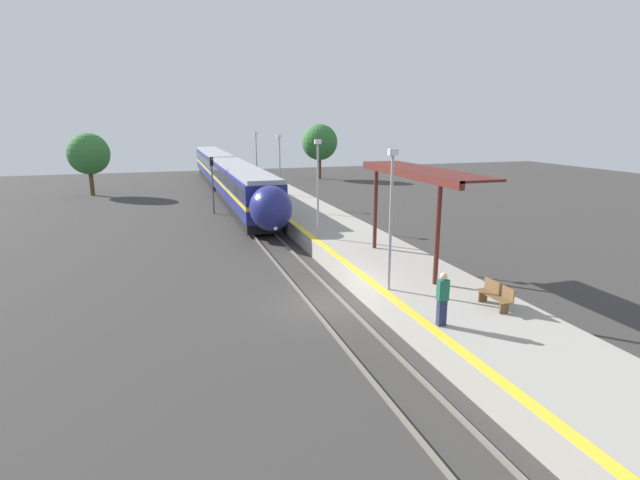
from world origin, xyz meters
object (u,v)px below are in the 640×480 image
(lamppost_far, at_px, (280,168))
(lamppost_farthest, at_px, (256,158))
(train, at_px, (227,174))
(person_waiting, at_px, (442,298))
(railway_signal, at_px, (212,180))
(lamppost_mid, at_px, (318,183))
(platform_bench, at_px, (496,294))
(lamppost_near, at_px, (391,211))

(lamppost_far, relative_size, lamppost_farthest, 1.00)
(train, relative_size, person_waiting, 25.49)
(person_waiting, height_order, railway_signal, railway_signal)
(train, relative_size, lamppost_far, 8.33)
(person_waiting, xyz_separation_m, railway_signal, (-4.53, 28.17, 0.87))
(person_waiting, relative_size, lamppost_farthest, 0.33)
(lamppost_mid, bearing_deg, platform_bench, -77.10)
(lamppost_farthest, bearing_deg, lamppost_far, -90.00)
(lamppost_mid, xyz_separation_m, lamppost_farthest, (0.00, 18.95, 0.00))
(railway_signal, bearing_deg, lamppost_mid, -73.52)
(railway_signal, xyz_separation_m, lamppost_farthest, (4.41, 4.03, 1.34))
(platform_bench, relative_size, lamppost_mid, 0.30)
(railway_signal, xyz_separation_m, lamppost_near, (4.41, -24.39, 1.34))
(train, height_order, platform_bench, train)
(train, distance_m, lamppost_far, 15.30)
(lamppost_farthest, bearing_deg, lamppost_near, -90.00)
(train, height_order, lamppost_mid, lamppost_mid)
(person_waiting, height_order, lamppost_mid, lamppost_mid)
(person_waiting, relative_size, lamppost_near, 0.33)
(lamppost_mid, bearing_deg, lamppost_farthest, 90.00)
(lamppost_mid, bearing_deg, lamppost_far, 90.00)
(platform_bench, height_order, lamppost_far, lamppost_far)
(railway_signal, height_order, lamppost_far, lamppost_far)
(lamppost_mid, distance_m, lamppost_farthest, 18.95)
(platform_bench, xyz_separation_m, railway_signal, (-7.25, 27.30, 1.33))
(railway_signal, bearing_deg, lamppost_far, -50.98)
(lamppost_near, height_order, lamppost_farthest, same)
(lamppost_farthest, bearing_deg, lamppost_mid, -90.00)
(lamppost_near, height_order, lamppost_mid, same)
(platform_bench, height_order, person_waiting, person_waiting)
(person_waiting, bearing_deg, railway_signal, 99.13)
(platform_bench, height_order, lamppost_near, lamppost_near)
(lamppost_near, bearing_deg, platform_bench, -45.72)
(train, relative_size, lamppost_mid, 8.33)
(lamppost_near, distance_m, lamppost_farthest, 28.42)
(railway_signal, height_order, lamppost_mid, lamppost_mid)
(platform_bench, relative_size, lamppost_far, 0.30)
(train, relative_size, lamppost_near, 8.33)
(platform_bench, bearing_deg, lamppost_far, 97.39)
(lamppost_near, distance_m, lamppost_mid, 9.47)
(railway_signal, bearing_deg, train, 76.19)
(lamppost_far, bearing_deg, lamppost_near, -90.00)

